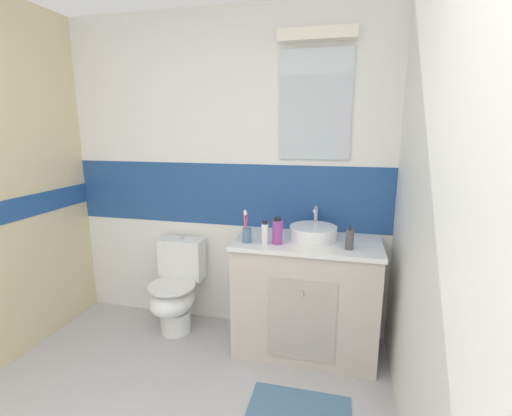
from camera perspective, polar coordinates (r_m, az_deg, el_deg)
The scene contains 10 objects.
wall_back_tiled at distance 2.94m, azimuth -4.49°, elevation 5.35°, with size 3.20×0.20×2.50m.
wall_right_plain at distance 1.63m, azimuth 28.51°, elevation -2.37°, with size 0.10×3.48×2.50m, color white.
vanity_cabinet at distance 2.75m, azimuth 7.87°, elevation -13.51°, with size 1.02×0.55×0.85m.
sink_basin at distance 2.60m, azimuth 9.01°, elevation -3.79°, with size 0.33×0.38×0.21m.
toilet at distance 3.06m, azimuth -12.48°, elevation -12.42°, with size 0.37×0.50×0.75m.
toothbrush_cup at distance 2.51m, azimuth -1.46°, elevation -4.10°, with size 0.06×0.06×0.23m.
soap_dispenser at distance 2.44m, azimuth 14.51°, elevation -4.80°, with size 0.05×0.05×0.17m.
mouthwash_bottle at distance 2.47m, azimuth 3.40°, elevation -3.70°, with size 0.07×0.07×0.19m.
deodorant_spray_can at distance 2.46m, azimuth 1.40°, elevation -4.01°, with size 0.05×0.05×0.16m.
bath_mat at distance 2.44m, azimuth 6.79°, elevation -29.21°, with size 0.60×0.36×0.01m, color #4C7299.
Camera 1 is at (0.92, -0.33, 1.63)m, focal length 25.38 mm.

